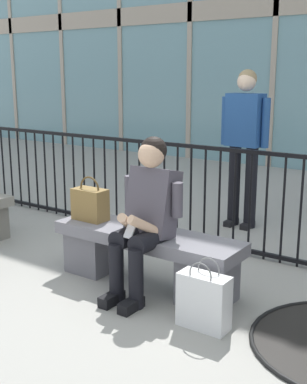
# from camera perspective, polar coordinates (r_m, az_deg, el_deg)

# --- Properties ---
(ground_plane) EXTENTS (60.00, 60.00, 0.00)m
(ground_plane) POSITION_cam_1_polar(r_m,az_deg,el_deg) (4.17, -0.80, -10.35)
(ground_plane) COLOR #9E9B93
(stone_bench) EXTENTS (1.60, 0.44, 0.45)m
(stone_bench) POSITION_cam_1_polar(r_m,az_deg,el_deg) (4.07, -0.81, -6.85)
(stone_bench) COLOR slate
(stone_bench) RESTS_ON ground
(seated_person_with_phone) EXTENTS (0.52, 0.66, 1.21)m
(seated_person_with_phone) POSITION_cam_1_polar(r_m,az_deg,el_deg) (3.80, -0.85, -2.30)
(seated_person_with_phone) COLOR black
(seated_person_with_phone) RESTS_ON ground
(handbag_on_bench) EXTENTS (0.30, 0.16, 0.38)m
(handbag_on_bench) POSITION_cam_1_polar(r_m,az_deg,el_deg) (4.31, -7.17, -1.31)
(handbag_on_bench) COLOR olive
(handbag_on_bench) RESTS_ON stone_bench
(shopping_bag) EXTENTS (0.35, 0.16, 0.48)m
(shopping_bag) POSITION_cam_1_polar(r_m,az_deg,el_deg) (3.46, 5.70, -12.09)
(shopping_bag) COLOR white
(shopping_bag) RESTS_ON ground
(bystander_at_railing) EXTENTS (0.55, 0.27, 1.71)m
(bystander_at_railing) POSITION_cam_1_polar(r_m,az_deg,el_deg) (5.56, 10.22, 6.16)
(bystander_at_railing) COLOR black
(bystander_at_railing) RESTS_ON ground
(plaza_railing) EXTENTS (8.69, 0.04, 1.00)m
(plaza_railing) POSITION_cam_1_polar(r_m,az_deg,el_deg) (4.87, 6.61, -0.61)
(plaza_railing) COLOR black
(plaza_railing) RESTS_ON ground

